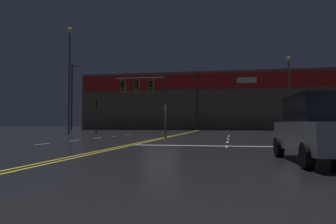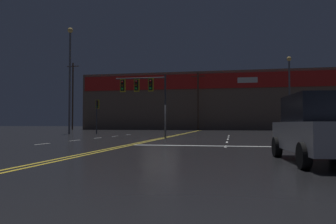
# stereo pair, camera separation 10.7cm
# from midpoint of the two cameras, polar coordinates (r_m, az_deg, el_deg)

# --- Properties ---
(ground_plane) EXTENTS (200.00, 200.00, 0.00)m
(ground_plane) POSITION_cam_midpoint_polar(r_m,az_deg,el_deg) (23.41, -1.46, -4.66)
(ground_plane) COLOR black
(road_markings) EXTENTS (14.10, 60.00, 0.01)m
(road_markings) POSITION_cam_midpoint_polar(r_m,az_deg,el_deg) (21.97, 0.06, -4.82)
(road_markings) COLOR gold
(road_markings) RESTS_ON ground
(traffic_signal_median) EXTENTS (4.00, 0.36, 4.82)m
(traffic_signal_median) POSITION_cam_midpoint_polar(r_m,az_deg,el_deg) (25.21, -4.52, 4.04)
(traffic_signal_median) COLOR #38383D
(traffic_signal_median) RESTS_ON ground
(traffic_signal_corner_northeast) EXTENTS (0.42, 0.36, 3.63)m
(traffic_signal_corner_northeast) POSITION_cam_midpoint_polar(r_m,az_deg,el_deg) (34.25, 20.71, 0.78)
(traffic_signal_corner_northeast) COLOR #38383D
(traffic_signal_corner_northeast) RESTS_ON ground
(traffic_signal_corner_northwest) EXTENTS (0.42, 0.36, 3.69)m
(traffic_signal_corner_northwest) POSITION_cam_midpoint_polar(r_m,az_deg,el_deg) (36.69, -12.41, 0.58)
(traffic_signal_corner_northwest) COLOR #38383D
(traffic_signal_corner_northwest) RESTS_ON ground
(streetlight_near_right) EXTENTS (0.56, 0.56, 11.12)m
(streetlight_near_right) POSITION_cam_midpoint_polar(r_m,az_deg,el_deg) (35.91, -16.87, 7.46)
(streetlight_near_right) COLOR #59595E
(streetlight_near_right) RESTS_ON ground
(streetlight_median_approach) EXTENTS (0.56, 0.56, 9.24)m
(streetlight_median_approach) POSITION_cam_midpoint_polar(r_m,az_deg,el_deg) (42.53, 20.22, 4.64)
(streetlight_median_approach) COLOR #59595E
(streetlight_median_approach) RESTS_ON ground
(parked_car) EXTENTS (2.30, 4.43, 1.88)m
(parked_car) POSITION_cam_midpoint_polar(r_m,az_deg,el_deg) (10.00, 25.25, -2.56)
(parked_car) COLOR #ADADB2
(parked_car) RESTS_ON ground
(building_backdrop) EXTENTS (42.93, 10.23, 9.92)m
(building_backdrop) POSITION_cam_midpoint_polar(r_m,az_deg,el_deg) (60.19, 6.14, 1.70)
(building_backdrop) COLOR brown
(building_backdrop) RESTS_ON ground
(utility_pole_row) EXTENTS (47.46, 0.26, 11.90)m
(utility_pole_row) POSITION_cam_midpoint_polar(r_m,az_deg,el_deg) (54.20, 4.55, 2.79)
(utility_pole_row) COLOR #4C3828
(utility_pole_row) RESTS_ON ground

